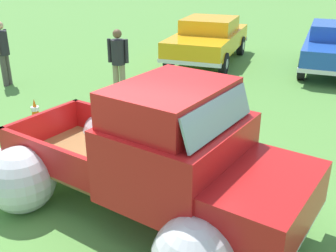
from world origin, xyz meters
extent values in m
plane|color=#548C3D|center=(0.00, 0.00, 0.00)|extent=(80.00, 80.00, 0.00)
cylinder|color=black|center=(1.62, 0.50, 0.38)|extent=(0.79, 0.40, 0.76)
cylinder|color=silver|center=(1.62, 0.50, 0.38)|extent=(0.39, 0.31, 0.34)
cylinder|color=black|center=(-1.10, 1.17, 0.38)|extent=(0.79, 0.40, 0.76)
cylinder|color=silver|center=(-1.10, 1.17, 0.38)|extent=(0.39, 0.31, 0.34)
cylinder|color=black|center=(-1.52, -0.52, 0.38)|extent=(0.79, 0.40, 0.76)
cylinder|color=silver|center=(-1.52, -0.52, 0.38)|extent=(0.39, 0.31, 0.34)
sphere|color=silver|center=(-1.09, 1.22, 0.44)|extent=(1.16, 1.16, 0.96)
sphere|color=silver|center=(-1.53, -0.57, 0.44)|extent=(1.16, 1.16, 0.96)
cube|color=olive|center=(-0.92, 0.23, 0.54)|extent=(2.36, 1.98, 0.04)
cube|color=red|center=(-0.75, 0.94, 0.77)|extent=(2.01, 0.57, 0.50)
cube|color=red|center=(-1.10, -0.48, 0.77)|extent=(2.01, 0.57, 0.50)
cube|color=red|center=(0.03, -0.01, 0.77)|extent=(0.45, 1.51, 0.50)
cube|color=red|center=(-1.88, 0.46, 0.77)|extent=(0.45, 1.51, 0.50)
cube|color=red|center=(0.63, -0.16, 0.99)|extent=(1.81, 2.00, 0.95)
cube|color=red|center=(0.53, -0.13, 1.70)|extent=(1.48, 1.77, 0.45)
cube|color=#8CADB7|center=(1.16, -0.29, 1.68)|extent=(0.49, 1.45, 0.38)
cube|color=red|center=(1.65, -0.41, 0.80)|extent=(1.60, 1.87, 0.55)
sphere|color=silver|center=(1.62, 0.53, 0.42)|extent=(1.11, 1.11, 0.92)
cube|color=silver|center=(-2.18, 0.53, 0.46)|extent=(0.59, 1.95, 0.14)
cube|color=silver|center=(2.18, -0.53, 0.46)|extent=(0.59, 1.95, 0.14)
sphere|color=red|center=(-1.95, 1.29, 0.64)|extent=(0.13, 0.13, 0.11)
cylinder|color=black|center=(-0.49, 7.25, 0.33)|extent=(0.21, 0.66, 0.66)
cylinder|color=silver|center=(-0.49, 7.25, 0.33)|extent=(0.22, 0.30, 0.30)
cylinder|color=black|center=(-2.23, 7.23, 0.33)|extent=(0.21, 0.66, 0.66)
cylinder|color=silver|center=(-2.23, 7.23, 0.33)|extent=(0.22, 0.30, 0.30)
cylinder|color=black|center=(-0.52, 10.04, 0.33)|extent=(0.21, 0.66, 0.66)
cylinder|color=silver|center=(-0.52, 10.04, 0.33)|extent=(0.22, 0.30, 0.30)
cylinder|color=black|center=(-2.26, 10.02, 0.33)|extent=(0.21, 0.66, 0.66)
cylinder|color=silver|center=(-2.26, 10.02, 0.33)|extent=(0.22, 0.30, 0.30)
cube|color=#F2A819|center=(-1.37, 8.64, 0.71)|extent=(1.92, 4.37, 0.55)
cube|color=#F2A819|center=(-1.38, 8.81, 1.21)|extent=(1.65, 1.85, 0.45)
cube|color=silver|center=(-1.40, 10.77, 0.45)|extent=(1.93, 0.12, 0.12)
cube|color=silver|center=(-1.35, 6.50, 0.45)|extent=(1.93, 0.12, 0.12)
cylinder|color=black|center=(1.75, 7.53, 0.33)|extent=(0.21, 0.66, 0.66)
cylinder|color=silver|center=(1.75, 7.53, 0.33)|extent=(0.22, 0.30, 0.30)
cylinder|color=black|center=(1.80, 10.22, 0.33)|extent=(0.21, 0.66, 0.66)
cylinder|color=silver|center=(1.80, 10.22, 0.33)|extent=(0.22, 0.30, 0.30)
cube|color=silver|center=(2.69, 10.92, 0.45)|extent=(1.93, 0.13, 0.12)
cube|color=silver|center=(2.61, 6.80, 0.45)|extent=(1.93, 0.13, 0.12)
cylinder|color=gray|center=(-2.59, 4.34, 0.41)|extent=(0.18, 0.18, 0.82)
cylinder|color=gray|center=(-2.43, 4.37, 0.41)|extent=(0.18, 0.18, 0.82)
cylinder|color=#26262B|center=(-2.51, 4.36, 1.13)|extent=(0.40, 0.40, 0.62)
cylinder|color=#26262B|center=(-2.73, 4.32, 1.16)|extent=(0.11, 0.11, 0.58)
cylinder|color=#26262B|center=(-2.29, 4.40, 1.16)|extent=(0.11, 0.11, 0.58)
sphere|color=brown|center=(-2.51, 4.36, 1.58)|extent=(0.26, 0.26, 0.22)
cylinder|color=#4C4742|center=(-5.87, 4.18, 0.42)|extent=(0.17, 0.17, 0.85)
cylinder|color=#4C4742|center=(-5.84, 4.01, 0.42)|extent=(0.17, 0.17, 0.85)
cylinder|color=#26262B|center=(-5.85, 4.09, 1.16)|extent=(0.39, 0.39, 0.63)
cylinder|color=#26262B|center=(-5.89, 4.31, 1.20)|extent=(0.10, 0.10, 0.60)
cube|color=black|center=(-3.19, 1.88, 0.01)|extent=(0.36, 0.36, 0.03)
cone|color=orange|center=(-3.19, 1.88, 0.33)|extent=(0.28, 0.28, 0.60)
cylinder|color=white|center=(-3.19, 1.88, 0.42)|extent=(0.17, 0.17, 0.08)
camera|label=1|loc=(2.10, -4.41, 3.32)|focal=42.93mm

